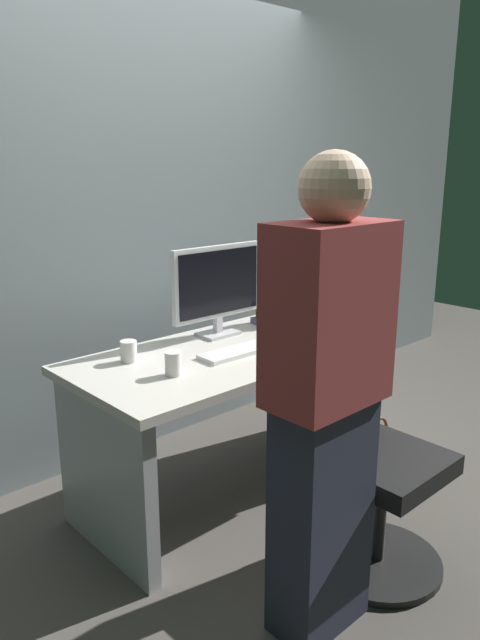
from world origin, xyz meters
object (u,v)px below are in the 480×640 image
Objects in this scene: keyboard at (242,350)px; cup_near_keyboard at (173,364)px; cup_by_monitor at (129,351)px; handbag at (375,462)px; office_chair at (371,465)px; desk at (233,394)px; person_at_desk at (325,404)px; monitor at (218,286)px; book_stack at (274,311)px; mouse at (289,336)px.

cup_near_keyboard reaches higher than keyboard.
cup_near_keyboard is 0.27m from cup_by_monitor.
handbag is (1.02, -0.63, -0.66)m from cup_by_monitor.
office_chair is 0.66m from handbag.
person_at_desk is at bearing -113.13° from desk.
monitor reaches higher than book_stack.
keyboard is at bearing 95.25° from office_chair.
cup_near_keyboard is (-0.72, -0.02, 0.03)m from mouse.
cup_by_monitor is at bearing 148.19° from handbag.
person_at_desk reaches higher than cup_by_monitor.
handbag is (0.26, -0.38, -0.63)m from mouse.
person_at_desk is at bearing -156.72° from handbag.
handbag is (0.92, 0.40, -0.70)m from person_at_desk.
monitor is 0.39m from keyboard.
desk is 1.64× the size of office_chair.
monitor is at bearing 31.28° from cup_near_keyboard.
handbag is at bearing 31.52° from office_chair.
office_chair is 4.14× the size of book_stack.
keyboard is 0.92m from handbag.
cup_near_keyboard is (-0.41, -0.03, 0.04)m from keyboard.
office_chair is at bearing 11.91° from person_at_desk.
keyboard is at bearing 145.80° from handbag.
person_at_desk is 3.81× the size of keyboard.
keyboard is (-0.01, -0.07, 0.24)m from desk.
book_stack is (0.18, 0.27, 0.05)m from mouse.
mouse is at bearing 124.16° from handbag.
desk is 0.51m from cup_near_keyboard.
mouse is at bearing -14.69° from desk.
desk is 0.59m from book_stack.
cup_near_keyboard reaches higher than handbag.
mouse is at bearing 70.14° from office_chair.
cup_by_monitor is (-0.04, 0.27, -0.00)m from cup_near_keyboard.
mouse is at bearing -122.88° from book_stack.
monitor is 5.70× the size of cup_by_monitor.
book_stack reaches higher than desk.
office_chair is at bearing -83.22° from keyboard.
cup_by_monitor is at bearing 161.53° from mouse.
desk is 2.85× the size of monitor.
person_at_desk is (-0.42, -0.09, 0.41)m from office_chair.
cup_near_keyboard is at bearing 159.85° from handbag.
cup_by_monitor is 0.25× the size of handbag.
mouse is (0.31, -0.01, 0.01)m from keyboard.
cup_by_monitor is 0.42× the size of book_stack.
keyboard is 0.31m from mouse.
keyboard is at bearing 3.68° from cup_near_keyboard.
book_stack is at bearing -3.49° from monitor.
book_stack is (0.49, 0.26, 0.05)m from keyboard.
handbag is (0.08, -0.65, -0.68)m from book_stack.
monitor is (0.46, 1.07, 0.17)m from person_at_desk.
mouse is 0.33m from book_stack.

